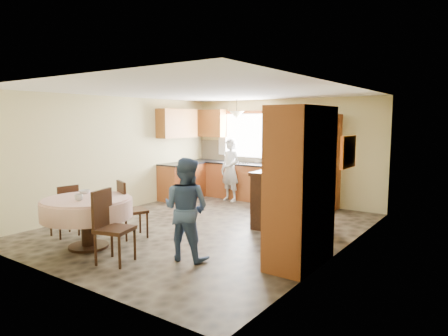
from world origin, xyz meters
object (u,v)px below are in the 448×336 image
Objects in this scene: chair_back at (128,206)px; person_dining at (186,209)px; person_sink at (230,170)px; chair_left at (66,208)px; chair_right at (110,223)px; dining_table at (87,209)px; cupboard at (301,187)px; sideboard at (290,205)px; oven_tower at (322,162)px.

person_dining reaches higher than chair_back.
chair_back is at bearing -73.99° from person_sink.
chair_back is 0.67× the size of person_dining.
chair_left is 1.66m from chair_right.
person_sink reaches higher than person_dining.
chair_left is (-0.81, 0.15, -0.12)m from dining_table.
cupboard reaches higher than chair_left.
chair_back is at bearing 128.35° from chair_left.
sideboard is 1.34× the size of chair_right.
oven_tower is 2.16× the size of chair_back.
chair_right is at bearing -66.68° from person_sink.
cupboard is 2.43× the size of chair_left.
dining_table is 4.33m from person_sink.
dining_table is (-3.01, -1.24, -0.47)m from cupboard.
chair_right is at bearing -146.49° from cupboard.
cupboard is at bearing -161.87° from person_dining.
sideboard is at bearing -113.46° from chair_back.
person_sink reaches higher than chair_back.
chair_left is at bearing -87.41° from person_sink.
chair_right is 4.67m from person_sink.
oven_tower is 5.11m from dining_table.
chair_left is 0.58× the size of person_sink.
chair_right is 1.08m from person_dining.
dining_table is at bearing 58.40° from chair_right.
chair_back is (0.11, 0.73, -0.07)m from dining_table.
sideboard is at bearing -83.67° from oven_tower.
oven_tower is 2.37× the size of chair_left.
sideboard is 1.41× the size of chair_back.
chair_left is at bearing 55.30° from chair_back.
chair_left is 0.91× the size of chair_back.
chair_right is (0.70, -0.95, 0.03)m from chair_back.
sideboard is 2.97m from person_sink.
dining_table is at bearing -132.01° from sideboard.
person_dining is (2.40, 0.35, 0.24)m from chair_left.
chair_left is 1.08m from chair_back.
cupboard reaches higher than chair_right.
person_dining is at bearing -152.73° from cupboard.
dining_table is (-2.17, -2.65, 0.12)m from sideboard.
chair_right is at bearing 33.74° from person_dining.
person_sink is (-3.27, 3.08, -0.32)m from cupboard.
person_sink is at bearing 142.84° from sideboard.
person_sink is 4.24m from person_dining.
chair_back is at bearing -114.64° from oven_tower.
cupboard is 1.64m from person_dining.
chair_left is 0.61× the size of person_dining.
person_dining is at bearing 17.59° from dining_table.
cupboard reaches higher than sideboard.
cupboard is 4.01m from chair_left.
chair_back is at bearing -169.99° from cupboard.
chair_back is at bearing -17.65° from person_dining.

